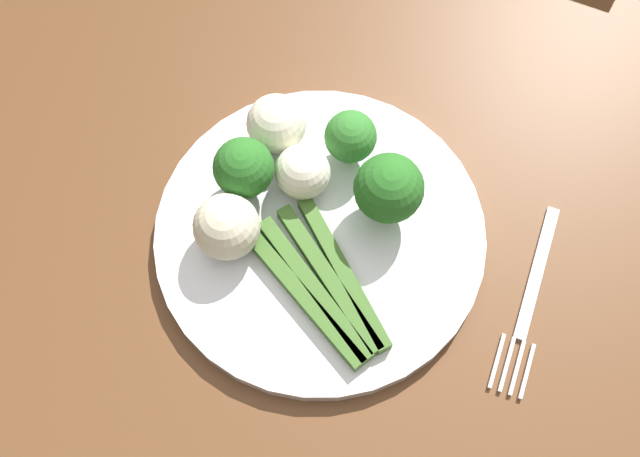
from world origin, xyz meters
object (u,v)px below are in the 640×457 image
Objects in this scene: broccoli_outer_edge at (244,168)px; cauliflower_back at (276,124)px; plate at (320,234)px; cauliflower_back_right at (227,227)px; cauliflower_near_fork at (303,172)px; fork at (529,300)px; asparagus_bundle at (322,284)px; broccoli_near_center at (355,139)px; dining_table at (286,319)px; broccoli_left at (389,189)px.

cauliflower_back is (0.00, -0.05, -0.01)m from broccoli_outer_edge.
cauliflower_back_right reaches higher than plate.
broccoli_outer_edge reaches higher than cauliflower_back_right.
cauliflower_near_fork is 0.28× the size of fork.
cauliflower_near_fork reaches higher than asparagus_bundle.
broccoli_outer_edge is at bearing 45.84° from broccoli_near_center.
cauliflower_back reaches higher than fork.
asparagus_bundle reaches higher than fork.
dining_table is 0.19m from cauliflower_back.
broccoli_outer_edge is (0.07, 0.07, 0.00)m from broccoli_near_center.
broccoli_near_center is at bearing -46.74° from asparagus_bundle.
fork is (-0.25, 0.03, -0.04)m from cauliflower_back.
fork reaches higher than dining_table.
cauliflower_near_fork is at bearing -43.88° from plate.
dining_table is 26.35× the size of cauliflower_back_right.
cauliflower_back is 0.25m from fork.
asparagus_bundle is 0.09m from cauliflower_back_right.
broccoli_near_center is 0.13m from cauliflower_back_right.
broccoli_outer_edge reaches higher than dining_table.
dining_table is at bearing 87.99° from broccoli_near_center.
cauliflower_back_right reaches higher than cauliflower_back.
cauliflower_back_right is (0.05, -0.01, 0.15)m from dining_table.
broccoli_left is at bearing -162.24° from broccoli_outer_edge.
broccoli_outer_edge is 1.20× the size of cauliflower_back.
dining_table is 0.13m from plate.
cauliflower_near_fork is at bearing -148.23° from broccoli_outer_edge.
broccoli_near_center reaches higher than dining_table.
cauliflower_back_right is (-0.01, 0.05, -0.01)m from broccoli_outer_edge.
dining_table is 26.37× the size of broccoli_near_center.
broccoli_outer_edge is at bearing 2.08° from asparagus_bundle.
broccoli_near_center is at bearing -120.95° from cauliflower_near_fork.
broccoli_near_center is at bearing -84.92° from plate.
cauliflower_back_right is 0.32× the size of fork.
fork is at bearing -157.07° from dining_table.
broccoli_outer_edge is at bearing 90.31° from cauliflower_back.
dining_table is 23.23× the size of broccoli_outer_edge.
fork is at bearing -163.15° from cauliflower_back_right.
cauliflower_back_right is (0.08, -0.00, 0.02)m from asparagus_bundle.
cauliflower_back_right is at bearing 39.83° from broccoli_left.
plate is at bearing 136.12° from cauliflower_near_fork.
cauliflower_back is at bearing -60.19° from dining_table.
broccoli_left is at bearing -132.73° from plate.
cauliflower_near_fork is at bearing -23.72° from asparagus_bundle.
cauliflower_back_right is at bearing 34.07° from plate.
broccoli_left is 1.13× the size of broccoli_outer_edge.
asparagus_bundle is at bearing 179.88° from cauliflower_back_right.
broccoli_left is at bearing -140.17° from cauliflower_back_right.
dining_table is at bearing 119.81° from cauliflower_back.
broccoli_left reaches higher than broccoli_outer_edge.
cauliflower_back reaches higher than plate.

